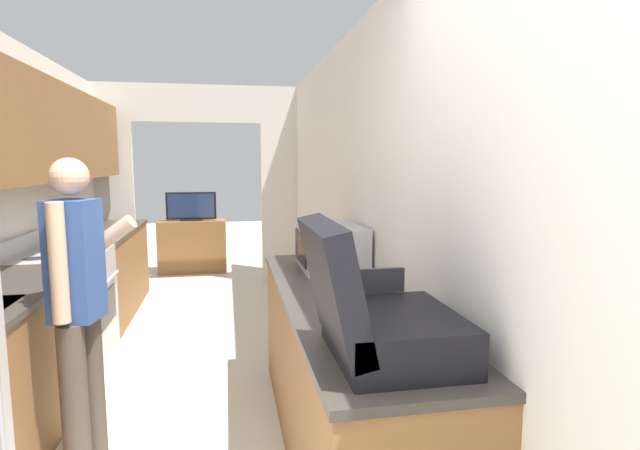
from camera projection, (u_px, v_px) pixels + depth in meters
wall_right at (369, 212)px, 3.26m from camera, size 0.06×7.64×2.50m
wall_far_with_doorway at (199, 173)px, 6.18m from camera, size 2.85×0.06×2.50m
counter_left at (70, 304)px, 4.00m from camera, size 0.62×4.18×0.88m
counter_right at (342, 376)px, 2.66m from camera, size 0.62×2.35×0.88m
range_oven at (64, 309)px, 3.84m from camera, size 0.66×0.78×1.02m
person at (78, 308)px, 2.48m from camera, size 0.52×0.42×1.60m
suitcase at (374, 317)px, 1.77m from camera, size 0.53×0.56×0.50m
microwave at (331, 247)px, 3.26m from camera, size 0.40×0.53×0.28m
book_stack at (348, 289)px, 2.53m from camera, size 0.24×0.29×0.11m
tv_cabinet at (193, 246)px, 7.13m from camera, size 0.94×0.42×0.74m
television at (191, 207)px, 7.01m from camera, size 0.69×0.16×0.40m
knife at (75, 242)px, 4.29m from camera, size 0.13×0.32×0.02m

